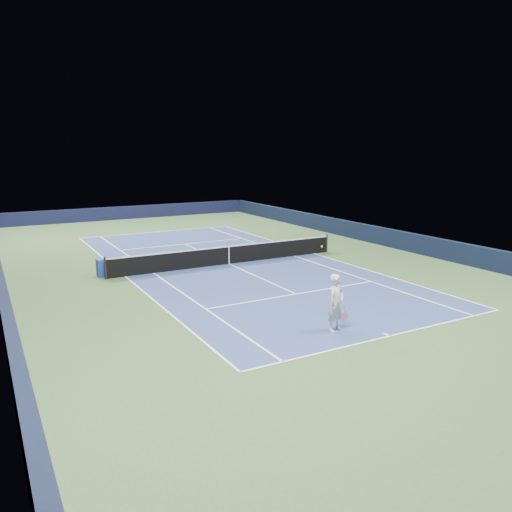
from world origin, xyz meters
TOP-DOWN VIEW (x-y plane):
  - ground at (0.00, 0.00)m, footprint 40.00×40.00m
  - wall_far at (0.00, 19.82)m, footprint 22.00×0.35m
  - wall_right at (10.82, 0.00)m, footprint 0.35×40.00m
  - court_surface at (0.00, 0.00)m, footprint 10.97×23.77m
  - baseline_far at (0.00, 11.88)m, footprint 10.97×0.08m
  - baseline_near at (0.00, -11.88)m, footprint 10.97×0.08m
  - sideline_doubles_right at (5.49, 0.00)m, footprint 0.08×23.77m
  - sideline_doubles_left at (-5.49, 0.00)m, footprint 0.08×23.77m
  - sideline_singles_right at (4.12, 0.00)m, footprint 0.08×23.77m
  - sideline_singles_left at (-4.12, 0.00)m, footprint 0.08×23.77m
  - service_line_far at (0.00, 6.40)m, footprint 8.23×0.08m
  - service_line_near at (0.00, -6.40)m, footprint 8.23×0.08m
  - center_service_line at (0.00, 0.00)m, footprint 0.08×12.80m
  - center_mark_far at (0.00, 11.73)m, footprint 0.08×0.30m
  - center_mark_near at (0.00, -11.73)m, footprint 0.08×0.30m
  - tennis_net at (0.00, 0.00)m, footprint 12.90×0.10m
  - sponsor_cube at (-6.40, 0.58)m, footprint 0.58×0.48m
  - tennis_player at (-1.23, -10.59)m, footprint 0.90×1.36m

SIDE VIEW (x-z plane):
  - ground at x=0.00m, z-range 0.00..0.00m
  - court_surface at x=0.00m, z-range 0.00..0.01m
  - baseline_far at x=0.00m, z-range 0.01..0.01m
  - baseline_near at x=0.00m, z-range 0.01..0.01m
  - sideline_doubles_right at x=5.49m, z-range 0.01..0.01m
  - sideline_doubles_left at x=-5.49m, z-range 0.01..0.01m
  - sideline_singles_right at x=4.12m, z-range 0.01..0.01m
  - sideline_singles_left at x=-4.12m, z-range 0.01..0.01m
  - service_line_far at x=0.00m, z-range 0.01..0.01m
  - service_line_near at x=0.00m, z-range 0.01..0.01m
  - center_service_line at x=0.00m, z-range 0.01..0.01m
  - center_mark_far at x=0.00m, z-range 0.01..0.01m
  - center_mark_near at x=0.00m, z-range 0.01..0.01m
  - sponsor_cube at x=-6.40m, z-range 0.00..0.85m
  - tennis_net at x=0.00m, z-range -0.03..1.04m
  - wall_far at x=0.00m, z-range 0.00..1.10m
  - wall_right at x=10.82m, z-range 0.00..1.10m
  - tennis_player at x=-1.23m, z-range -0.39..2.32m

